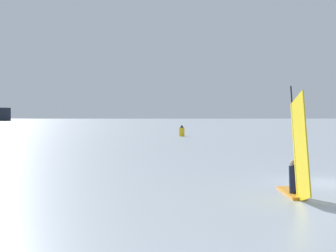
# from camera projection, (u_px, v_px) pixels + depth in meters

# --- Properties ---
(ground_plane) EXTENTS (4000.00, 4000.00, 0.00)m
(ground_plane) POSITION_uv_depth(u_px,v_px,m) (325.00, 183.00, 20.46)
(ground_plane) COLOR #9EA8B2
(windsurfer) EXTENTS (1.31, 4.01, 4.54)m
(windsurfer) POSITION_uv_depth(u_px,v_px,m) (296.00, 166.00, 16.78)
(windsurfer) COLOR orange
(windsurfer) RESTS_ON ground_plane
(channel_buoy) EXTENTS (0.91, 0.91, 1.91)m
(channel_buoy) POSITION_uv_depth(u_px,v_px,m) (182.00, 131.00, 71.04)
(channel_buoy) COLOR yellow
(channel_buoy) RESTS_ON ground_plane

